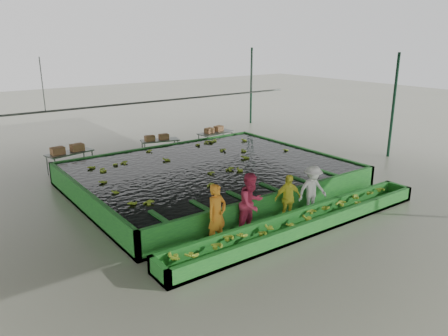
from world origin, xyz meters
TOP-DOWN VIEW (x-y plane):
  - ground at (0.00, 0.00)m, footprint 80.00×80.00m
  - shed_roof at (0.00, 0.00)m, footprint 20.00×22.00m
  - shed_posts at (0.00, 0.00)m, footprint 20.00×22.00m
  - flotation_tank at (0.00, 1.50)m, footprint 10.00×8.00m
  - tank_water at (0.00, 1.50)m, footprint 9.70×7.70m
  - sorting_trough at (0.00, -3.60)m, footprint 10.00×1.00m
  - cableway_rail at (0.00, 5.00)m, footprint 0.08×0.08m
  - rail_hanger_left at (-5.00, 5.00)m, footprint 0.04×0.04m
  - rail_hanger_right at (5.00, 5.00)m, footprint 0.04×0.04m
  - worker_a at (-2.66, -2.80)m, footprint 0.72×0.53m
  - worker_b at (-1.41, -2.80)m, footprint 1.03×0.86m
  - worker_c at (0.10, -2.80)m, footprint 0.99×0.60m
  - worker_d at (1.22, -2.80)m, footprint 1.18×0.83m
  - packing_table_left at (-3.81, 6.65)m, footprint 2.10×1.21m
  - packing_table_mid at (0.61, 6.68)m, footprint 1.96×1.17m
  - packing_table_right at (3.72, 6.35)m, footprint 2.02×1.00m
  - box_stack_left at (-3.88, 6.63)m, footprint 1.44×0.54m
  - box_stack_mid at (0.46, 6.71)m, footprint 1.22×0.46m
  - box_stack_right at (3.68, 6.44)m, footprint 1.25×0.60m
  - floating_bananas at (0.00, 2.30)m, footprint 8.21×5.60m
  - trough_bananas at (0.00, -3.60)m, footprint 9.38×0.63m

SIDE VIEW (x-z plane):
  - ground at x=0.00m, z-range 0.00..0.00m
  - sorting_trough at x=0.00m, z-range 0.00..0.50m
  - trough_bananas at x=0.00m, z-range 0.34..0.46m
  - packing_table_mid at x=0.61m, z-range 0.00..0.83m
  - packing_table_right at x=3.72m, z-range 0.00..0.88m
  - packing_table_left at x=-3.81m, z-range 0.00..0.90m
  - flotation_tank at x=0.00m, z-range 0.00..0.90m
  - worker_c at x=0.10m, z-range 0.00..1.57m
  - worker_d at x=1.22m, z-range 0.00..1.67m
  - box_stack_mid at x=0.46m, z-range 0.71..0.96m
  - tank_water at x=0.00m, z-range 0.85..0.85m
  - floating_bananas at x=0.00m, z-range 0.79..0.91m
  - box_stack_right at x=3.68m, z-range 0.75..1.01m
  - box_stack_left at x=-3.88m, z-range 0.75..1.05m
  - worker_a at x=-2.66m, z-range 0.00..1.81m
  - worker_b at x=-1.41m, z-range 0.00..1.90m
  - shed_posts at x=0.00m, z-range 0.00..5.00m
  - cableway_rail at x=0.00m, z-range -4.00..10.00m
  - rail_hanger_left at x=-5.00m, z-range 3.00..5.00m
  - rail_hanger_right at x=5.00m, z-range 3.00..5.00m
  - shed_roof at x=0.00m, z-range 4.98..5.02m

